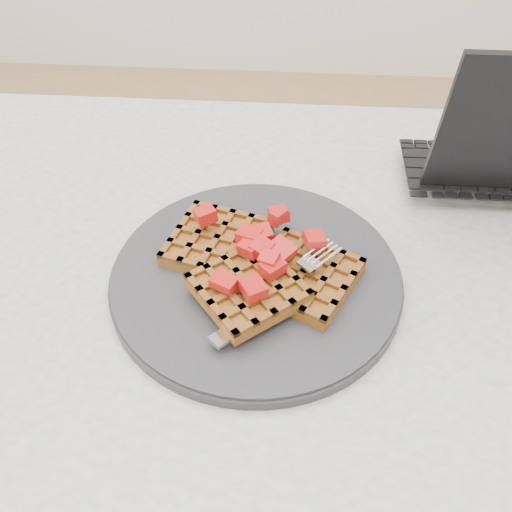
{
  "coord_description": "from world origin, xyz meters",
  "views": [
    {
      "loc": [
        -0.02,
        -0.4,
        1.2
      ],
      "look_at": [
        -0.05,
        0.02,
        0.79
      ],
      "focal_mm": 40.0,
      "sensor_mm": 36.0,
      "label": 1
    }
  ],
  "objects": [
    {
      "name": "table",
      "position": [
        0.0,
        0.0,
        0.64
      ],
      "size": [
        1.2,
        0.8,
        0.75
      ],
      "color": "silver",
      "rests_on": "ground"
    },
    {
      "name": "waffles",
      "position": [
        -0.05,
        0.01,
        0.78
      ],
      "size": [
        0.22,
        0.2,
        0.03
      ],
      "color": "brown",
      "rests_on": "plate"
    },
    {
      "name": "plate",
      "position": [
        -0.05,
        0.02,
        0.76
      ],
      "size": [
        0.31,
        0.31,
        0.02
      ],
      "primitive_type": "cylinder",
      "color": "#252528",
      "rests_on": "table"
    },
    {
      "name": "fork",
      "position": [
        -0.01,
        -0.02,
        0.77
      ],
      "size": [
        0.14,
        0.15,
        0.02
      ],
      "primitive_type": null,
      "rotation": [
        0.0,
        0.0,
        -0.74
      ],
      "color": "silver",
      "rests_on": "plate"
    },
    {
      "name": "strawberry_pile",
      "position": [
        -0.05,
        0.02,
        0.8
      ],
      "size": [
        0.15,
        0.15,
        0.02
      ],
      "primitive_type": null,
      "color": "#940000",
      "rests_on": "waffles"
    }
  ]
}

